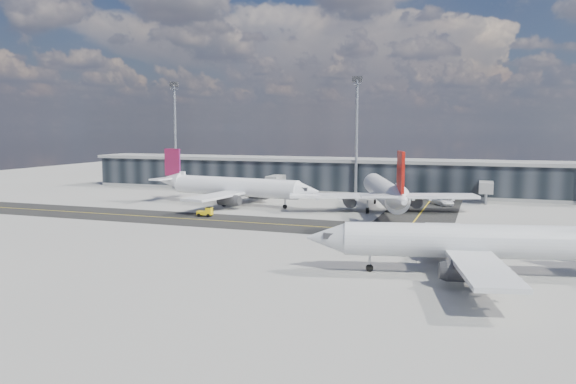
{
  "coord_description": "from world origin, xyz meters",
  "views": [
    {
      "loc": [
        29.51,
        -85.91,
        16.67
      ],
      "look_at": [
        -4.17,
        9.88,
        5.0
      ],
      "focal_mm": 35.0,
      "sensor_mm": 36.0,
      "label": 1
    }
  ],
  "objects_px": {
    "airliner_af": "(233,187)",
    "service_van": "(443,201)",
    "airliner_near": "(479,242)",
    "baggage_tug": "(206,212)",
    "airliner_redtail": "(384,192)"
  },
  "relations": [
    {
      "from": "airliner_redtail",
      "to": "airliner_near",
      "type": "relative_size",
      "value": 1.1
    },
    {
      "from": "airliner_af",
      "to": "airliner_near",
      "type": "distance_m",
      "value": 67.07
    },
    {
      "from": "airliner_redtail",
      "to": "baggage_tug",
      "type": "relative_size",
      "value": 14.42
    },
    {
      "from": "baggage_tug",
      "to": "service_van",
      "type": "bearing_deg",
      "value": 123.79
    },
    {
      "from": "airliner_near",
      "to": "baggage_tug",
      "type": "relative_size",
      "value": 13.15
    },
    {
      "from": "airliner_af",
      "to": "service_van",
      "type": "distance_m",
      "value": 45.39
    },
    {
      "from": "airliner_redtail",
      "to": "service_van",
      "type": "xyz_separation_m",
      "value": [
        10.04,
        15.71,
        -3.43
      ]
    },
    {
      "from": "airliner_redtail",
      "to": "baggage_tug",
      "type": "height_order",
      "value": "airliner_redtail"
    },
    {
      "from": "airliner_af",
      "to": "service_van",
      "type": "xyz_separation_m",
      "value": [
        42.87,
        14.6,
        -3.11
      ]
    },
    {
      "from": "airliner_af",
      "to": "baggage_tug",
      "type": "height_order",
      "value": "airliner_af"
    },
    {
      "from": "baggage_tug",
      "to": "service_van",
      "type": "height_order",
      "value": "baggage_tug"
    },
    {
      "from": "baggage_tug",
      "to": "service_van",
      "type": "relative_size",
      "value": 0.49
    },
    {
      "from": "baggage_tug",
      "to": "airliner_af",
      "type": "bearing_deg",
      "value": -176.43
    },
    {
      "from": "airliner_af",
      "to": "baggage_tug",
      "type": "relative_size",
      "value": 13.64
    },
    {
      "from": "airliner_redtail",
      "to": "service_van",
      "type": "distance_m",
      "value": 18.96
    }
  ]
}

